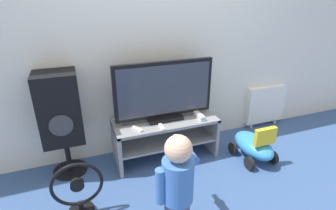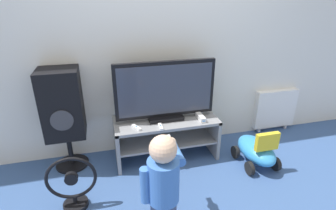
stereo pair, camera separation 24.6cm
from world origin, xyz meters
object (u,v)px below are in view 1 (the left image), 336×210
object	(u,v)px
radiator	(265,105)
remote_primary	(137,129)
game_console	(199,116)
floor_fan	(78,192)
child	(178,180)
remote_secondary	(162,127)
television	(164,92)
ride_on_toy	(254,145)
speaker_tower	(60,110)

from	to	relation	value
radiator	remote_primary	bearing A→B (deg)	-169.22
game_console	floor_fan	distance (m)	1.40
game_console	child	world-z (taller)	child
game_console	child	xyz separation A→B (m)	(-0.63, -0.92, 0.03)
game_console	remote_secondary	size ratio (longest dim) A/B	1.38
television	ride_on_toy	bearing A→B (deg)	-24.74
floor_fan	ride_on_toy	bearing A→B (deg)	4.88
remote_secondary	remote_primary	bearing A→B (deg)	169.03
floor_fan	game_console	bearing A→B (deg)	19.17
remote_secondary	floor_fan	distance (m)	0.96
game_console	remote_secondary	bearing A→B (deg)	-170.93
remote_primary	remote_secondary	world-z (taller)	same
remote_primary	speaker_tower	xyz separation A→B (m)	(-0.68, 0.21, 0.22)
floor_fan	child	bearing A→B (deg)	-34.90
remote_secondary	speaker_tower	bearing A→B (deg)	164.52
ride_on_toy	radiator	world-z (taller)	radiator
game_console	speaker_tower	size ratio (longest dim) A/B	0.17
speaker_tower	radiator	xyz separation A→B (m)	(2.55, 0.15, -0.38)
game_console	television	bearing A→B (deg)	162.27
remote_primary	child	bearing A→B (deg)	-86.11
television	game_console	xyz separation A→B (m)	(0.36, -0.11, -0.28)
game_console	floor_fan	xyz separation A→B (m)	(-1.30, -0.45, -0.26)
child	game_console	bearing A→B (deg)	55.55
speaker_tower	ride_on_toy	distance (m)	2.04
remote_secondary	speaker_tower	xyz separation A→B (m)	(-0.92, 0.26, 0.22)
remote_primary	radiator	bearing A→B (deg)	10.78
television	radiator	size ratio (longest dim) A/B	1.83
remote_primary	child	xyz separation A→B (m)	(0.06, -0.90, 0.04)
game_console	remote_primary	size ratio (longest dim) A/B	1.38
speaker_tower	ride_on_toy	xyz separation A→B (m)	(1.91, -0.48, -0.52)
child	radiator	size ratio (longest dim) A/B	1.52
game_console	speaker_tower	world-z (taller)	speaker_tower
remote_primary	remote_secondary	size ratio (longest dim) A/B	1.00
game_console	ride_on_toy	bearing A→B (deg)	-29.06
remote_primary	ride_on_toy	bearing A→B (deg)	-12.41
child	radiator	distance (m)	2.20
remote_primary	child	world-z (taller)	child
game_console	floor_fan	world-z (taller)	game_console
game_console	floor_fan	bearing A→B (deg)	-160.83
game_console	ride_on_toy	world-z (taller)	game_console
speaker_tower	floor_fan	world-z (taller)	speaker_tower
remote_primary	ride_on_toy	xyz separation A→B (m)	(1.23, -0.27, -0.30)
game_console	remote_secondary	distance (m)	0.46
radiator	ride_on_toy	bearing A→B (deg)	-135.61
television	speaker_tower	size ratio (longest dim) A/B	0.99
remote_primary	ride_on_toy	distance (m)	1.29
remote_secondary	television	bearing A→B (deg)	62.82
game_console	speaker_tower	distance (m)	1.40
child	floor_fan	bearing A→B (deg)	145.10
floor_fan	remote_primary	bearing A→B (deg)	34.95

